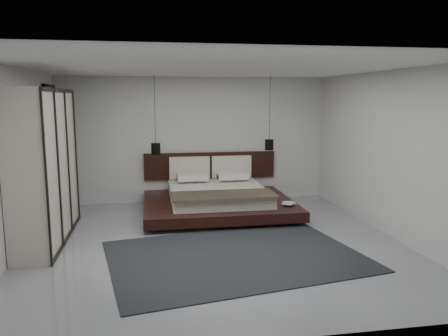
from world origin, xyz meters
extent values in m
plane|color=gray|center=(0.00, 0.00, 0.00)|extent=(6.00, 6.00, 0.00)
plane|color=white|center=(0.00, 0.00, 2.80)|extent=(6.00, 6.00, 0.00)
plane|color=silver|center=(0.00, 3.00, 1.40)|extent=(6.00, 0.00, 6.00)
plane|color=silver|center=(0.00, -3.00, 1.40)|extent=(6.00, 0.00, 6.00)
plane|color=silver|center=(-3.00, 0.00, 1.40)|extent=(0.00, 6.00, 6.00)
plane|color=silver|center=(3.00, 0.00, 1.40)|extent=(0.00, 6.00, 6.00)
cube|color=black|center=(-2.95, 2.45, 1.30)|extent=(0.05, 0.90, 2.60)
cube|color=black|center=(0.34, 1.75, 0.04)|extent=(2.35, 1.92, 0.09)
cube|color=black|center=(0.34, 1.75, 0.18)|extent=(2.99, 2.45, 0.19)
cube|color=silver|center=(0.34, 1.89, 0.39)|extent=(1.92, 2.13, 0.23)
cube|color=black|center=(0.34, 1.06, 0.54)|extent=(1.94, 0.75, 0.05)
cube|color=silver|center=(-0.10, 2.71, 0.57)|extent=(0.66, 0.43, 0.13)
cube|color=silver|center=(0.79, 2.71, 0.57)|extent=(0.66, 0.43, 0.13)
cube|color=silver|center=(-0.10, 2.56, 0.63)|extent=(0.66, 0.43, 0.13)
cube|color=silver|center=(0.79, 2.56, 0.63)|extent=(0.66, 0.43, 0.13)
cube|color=black|center=(0.34, 2.96, 0.81)|extent=(2.99, 0.08, 0.60)
cube|color=beige|center=(-0.14, 2.87, 0.78)|extent=(0.91, 0.10, 0.50)
cube|color=beige|center=(0.82, 2.87, 0.78)|extent=(0.91, 0.10, 0.50)
imported|color=#99724C|center=(1.57, 1.22, 0.29)|extent=(0.20, 0.27, 0.03)
imported|color=#99724C|center=(1.55, 1.18, 0.31)|extent=(0.33, 0.34, 0.02)
cylinder|color=black|center=(-0.88, 2.39, 2.10)|extent=(0.01, 0.01, 1.40)
cylinder|color=black|center=(-0.88, 2.39, 1.28)|extent=(0.19, 0.19, 0.24)
cylinder|color=#FFE0B2|center=(-0.88, 2.39, 1.18)|extent=(0.14, 0.14, 0.01)
cylinder|color=black|center=(1.57, 2.39, 2.12)|extent=(0.01, 0.01, 1.36)
cylinder|color=black|center=(1.57, 2.39, 1.32)|extent=(0.19, 0.19, 0.23)
cylinder|color=#FFE0B2|center=(1.57, 2.39, 1.22)|extent=(0.14, 0.14, 0.01)
cube|color=beige|center=(-2.70, 0.60, 1.24)|extent=(0.57, 2.49, 2.49)
cube|color=black|center=(-2.40, 0.60, 2.46)|extent=(0.03, 2.49, 0.06)
cube|color=black|center=(-2.40, 0.60, 0.03)|extent=(0.03, 2.49, 0.06)
cube|color=black|center=(-2.40, -0.65, 1.24)|extent=(0.03, 0.05, 2.49)
cube|color=black|center=(-2.40, 0.18, 1.24)|extent=(0.03, 0.05, 2.49)
cube|color=black|center=(-2.40, 1.01, 1.24)|extent=(0.03, 0.05, 2.49)
cube|color=black|center=(-2.40, 1.84, 1.24)|extent=(0.03, 0.05, 2.49)
cube|color=black|center=(0.21, -0.70, 0.01)|extent=(4.04, 3.20, 0.02)
camera|label=1|loc=(-0.99, -6.80, 2.34)|focal=35.00mm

